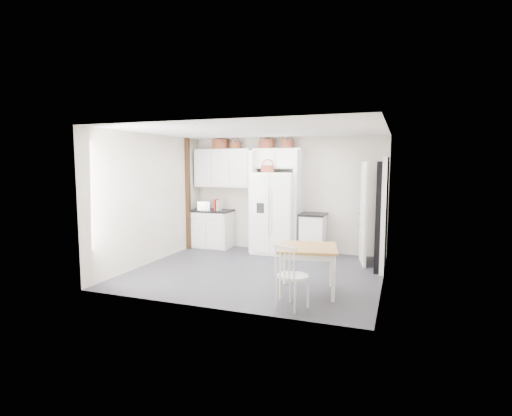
% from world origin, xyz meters
% --- Properties ---
extents(floor, '(4.50, 4.50, 0.00)m').
position_xyz_m(floor, '(0.00, 0.00, 0.00)').
color(floor, '#292830').
rests_on(floor, ground).
extents(ceiling, '(4.50, 4.50, 0.00)m').
position_xyz_m(ceiling, '(0.00, 0.00, 2.60)').
color(ceiling, white).
rests_on(ceiling, wall_back).
extents(wall_back, '(4.50, 0.00, 4.50)m').
position_xyz_m(wall_back, '(0.00, 2.00, 1.30)').
color(wall_back, '#B3A792').
rests_on(wall_back, floor).
extents(wall_left, '(0.00, 4.00, 4.00)m').
position_xyz_m(wall_left, '(-2.25, 0.00, 1.30)').
color(wall_left, '#B3A792').
rests_on(wall_left, floor).
extents(wall_right, '(0.00, 4.00, 4.00)m').
position_xyz_m(wall_right, '(2.25, 0.00, 1.30)').
color(wall_right, '#B3A792').
rests_on(wall_right, floor).
extents(refrigerator, '(0.94, 0.75, 1.81)m').
position_xyz_m(refrigerator, '(-0.15, 1.65, 0.91)').
color(refrigerator, white).
rests_on(refrigerator, floor).
extents(base_cab_left, '(0.94, 0.59, 0.87)m').
position_xyz_m(base_cab_left, '(-1.77, 1.70, 0.43)').
color(base_cab_left, silver).
rests_on(base_cab_left, floor).
extents(base_cab_right, '(0.50, 0.61, 0.89)m').
position_xyz_m(base_cab_right, '(0.71, 1.70, 0.44)').
color(base_cab_right, silver).
rests_on(base_cab_right, floor).
extents(dining_table, '(1.04, 1.04, 0.74)m').
position_xyz_m(dining_table, '(1.17, -0.87, 0.37)').
color(dining_table, brown).
rests_on(dining_table, floor).
extents(windsor_chair, '(0.57, 0.55, 0.91)m').
position_xyz_m(windsor_chair, '(1.12, -1.60, 0.46)').
color(windsor_chair, silver).
rests_on(windsor_chair, floor).
extents(counter_left, '(0.98, 0.63, 0.04)m').
position_xyz_m(counter_left, '(-1.77, 1.70, 0.89)').
color(counter_left, black).
rests_on(counter_left, base_cab_left).
extents(counter_right, '(0.54, 0.65, 0.04)m').
position_xyz_m(counter_right, '(0.71, 1.70, 0.91)').
color(counter_right, black).
rests_on(counter_right, base_cab_right).
extents(toaster, '(0.33, 0.25, 0.21)m').
position_xyz_m(toaster, '(-1.91, 1.61, 1.01)').
color(toaster, silver).
rests_on(toaster, counter_left).
extents(cookbook_red, '(0.04, 0.18, 0.26)m').
position_xyz_m(cookbook_red, '(-1.61, 1.62, 1.04)').
color(cookbook_red, '#A21C15').
rests_on(cookbook_red, counter_left).
extents(cookbook_cream, '(0.06, 0.17, 0.24)m').
position_xyz_m(cookbook_cream, '(-1.53, 1.62, 1.03)').
color(cookbook_cream, beige).
rests_on(cookbook_cream, counter_left).
extents(basket_upper_b, '(0.38, 0.38, 0.22)m').
position_xyz_m(basket_upper_b, '(-1.59, 1.83, 2.46)').
color(basket_upper_b, brown).
rests_on(basket_upper_b, upper_cabinet).
extents(basket_upper_c, '(0.26, 0.26, 0.15)m').
position_xyz_m(basket_upper_c, '(-1.19, 1.83, 2.42)').
color(basket_upper_c, brown).
rests_on(basket_upper_c, upper_cabinet).
extents(basket_bridge_a, '(0.35, 0.35, 0.20)m').
position_xyz_m(basket_bridge_a, '(-0.42, 1.83, 2.45)').
color(basket_bridge_a, brown).
rests_on(basket_bridge_a, bridge_cabinet).
extents(basket_bridge_b, '(0.30, 0.30, 0.17)m').
position_xyz_m(basket_bridge_b, '(0.06, 1.83, 2.43)').
color(basket_bridge_b, brown).
rests_on(basket_bridge_b, bridge_cabinet).
extents(basket_fridge_a, '(0.29, 0.29, 0.16)m').
position_xyz_m(basket_fridge_a, '(-0.31, 1.55, 1.89)').
color(basket_fridge_a, brown).
rests_on(basket_fridge_a, refrigerator).
extents(upper_cabinet, '(1.40, 0.34, 0.90)m').
position_xyz_m(upper_cabinet, '(-1.50, 1.83, 1.90)').
color(upper_cabinet, silver).
rests_on(upper_cabinet, wall_back).
extents(bridge_cabinet, '(1.12, 0.34, 0.45)m').
position_xyz_m(bridge_cabinet, '(-0.15, 1.83, 2.12)').
color(bridge_cabinet, silver).
rests_on(bridge_cabinet, wall_back).
extents(fridge_panel_left, '(0.08, 0.60, 2.30)m').
position_xyz_m(fridge_panel_left, '(-0.66, 1.70, 1.15)').
color(fridge_panel_left, silver).
rests_on(fridge_panel_left, floor).
extents(fridge_panel_right, '(0.08, 0.60, 2.30)m').
position_xyz_m(fridge_panel_right, '(0.36, 1.70, 1.15)').
color(fridge_panel_right, silver).
rests_on(fridge_panel_right, floor).
extents(trim_post, '(0.09, 0.09, 2.60)m').
position_xyz_m(trim_post, '(-2.20, 1.35, 1.30)').
color(trim_post, '#371C0D').
rests_on(trim_post, floor).
extents(doorway_void, '(0.18, 0.85, 2.05)m').
position_xyz_m(doorway_void, '(2.16, 1.00, 1.02)').
color(doorway_void, black).
rests_on(doorway_void, floor).
extents(door_slab, '(0.21, 0.79, 2.05)m').
position_xyz_m(door_slab, '(1.80, 1.33, 1.02)').
color(door_slab, white).
rests_on(door_slab, floor).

